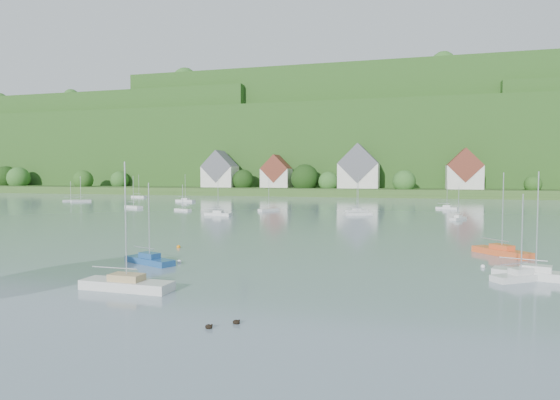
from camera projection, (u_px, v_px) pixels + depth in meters
name	position (u px, v px, depth m)	size (l,w,h in m)	color
far_shore_strip	(350.00, 191.00, 208.67)	(600.00, 60.00, 3.00)	#2F521E
forested_ridge	(366.00, 149.00, 273.46)	(620.00, 181.22, 69.89)	#1C4416
village_building_0	(220.00, 172.00, 210.18)	(14.00, 10.40, 16.00)	beige
village_building_1	(276.00, 174.00, 205.58)	(12.00, 9.36, 14.00)	beige
village_building_2	(359.00, 170.00, 195.32)	(16.00, 11.44, 18.00)	beige
village_building_3	(464.00, 172.00, 182.92)	(13.00, 10.40, 15.50)	beige
near_sailboat_1	(150.00, 259.00, 46.78)	(6.00, 3.78, 7.87)	#204D85
near_sailboat_2	(127.00, 284.00, 36.22)	(7.19, 2.20, 9.64)	silver
near_sailboat_3	(521.00, 275.00, 39.45)	(5.12, 4.29, 7.10)	silver
near_sailboat_4	(536.00, 273.00, 40.03)	(6.87, 3.76, 8.93)	silver
near_sailboat_5	(502.00, 251.00, 51.69)	(5.65, 6.21, 8.88)	#E75B28
mooring_buoy_1	(179.00, 263.00, 47.26)	(0.40, 0.40, 0.40)	white
mooring_buoy_3	(179.00, 248.00, 56.81)	(0.46, 0.46, 0.46)	orange
mooring_buoy_4	(483.00, 268.00, 44.80)	(0.41, 0.41, 0.41)	white
duck_pair	(223.00, 324.00, 27.59)	(1.67, 1.48, 0.32)	black
far_sailboat_cluster	(353.00, 206.00, 126.63)	(193.57, 67.56, 8.71)	silver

